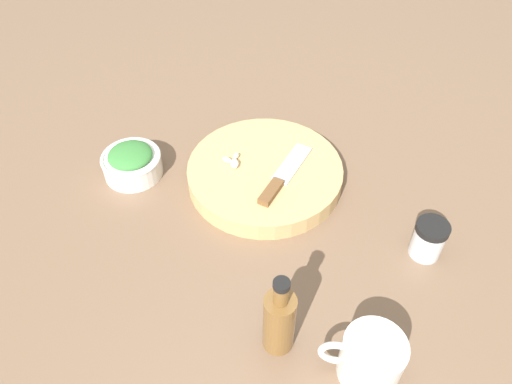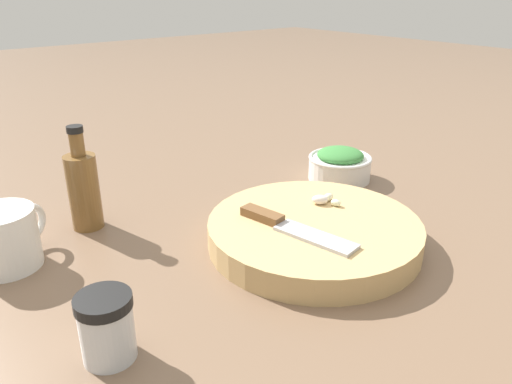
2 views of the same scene
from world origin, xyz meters
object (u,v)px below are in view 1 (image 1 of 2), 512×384
Objects in this scene: chef_knife at (282,177)px; garlic_cloves at (233,161)px; oil_bottle at (279,320)px; spice_jar at (429,239)px; cutting_board at (265,174)px; coffee_mug at (370,358)px; herb_bowl at (132,162)px.

chef_knife is 4.18× the size of garlic_cloves.
oil_bottle is at bearing -64.64° from chef_knife.
spice_jar is at bearing -2.45° from chef_knife.
cutting_board is 0.35m from oil_bottle.
cutting_board is at bearing 162.94° from chef_knife.
oil_bottle reaches higher than garlic_cloves.
spice_jar is (-0.29, -0.04, -0.01)m from chef_knife.
oil_bottle is at bearing 141.28° from garlic_cloves.
garlic_cloves is 0.39m from spice_jar.
chef_knife is 2.54× the size of spice_jar.
coffee_mug is (-0.03, 0.25, 0.00)m from spice_jar.
coffee_mug is at bearing 155.84° from garlic_cloves.
herb_bowl is (0.17, 0.12, -0.01)m from garlic_cloves.
coffee_mug is 0.14m from oil_bottle.
chef_knife is 1.55× the size of herb_bowl.
spice_jar is (-0.55, -0.19, 0.01)m from herb_bowl.
chef_knife is at bearing -151.55° from herb_bowl.
oil_bottle is at bearing 71.77° from spice_jar.
oil_bottle is at bearing 166.10° from herb_bowl.
chef_knife is at bearing -54.14° from oil_bottle.
coffee_mug is (-0.58, 0.07, 0.01)m from herb_bowl.
chef_knife is 1.63× the size of coffee_mug.
coffee_mug is at bearing 96.80° from spice_jar.
herb_bowl reaches higher than cutting_board.
coffee_mug is at bearing 173.29° from herb_bowl.
oil_bottle is at bearing 18.86° from coffee_mug.
herb_bowl is (0.27, 0.15, -0.01)m from chef_knife.
chef_knife is at bearing -34.19° from coffee_mug.
coffee_mug is at bearing -161.14° from oil_bottle.
spice_jar reaches higher than cutting_board.
herb_bowl is 1.05× the size of coffee_mug.
chef_knife is 0.32m from oil_bottle.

